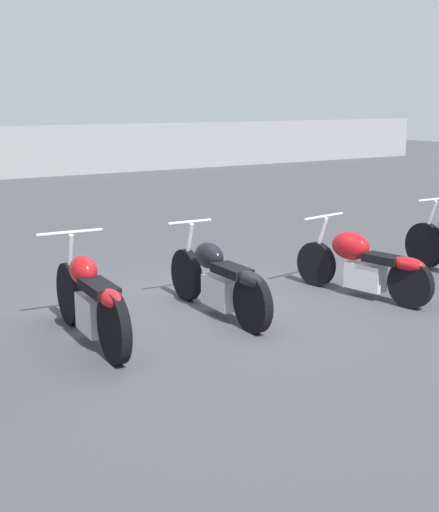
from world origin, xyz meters
TOP-DOWN VIEW (x-y plane):
  - ground_plane at (0.00, 0.00)m, footprint 60.00×60.00m
  - motorcycle_slot_1 at (-1.67, -0.29)m, footprint 0.71×2.04m
  - motorcycle_slot_2 at (-0.10, -0.22)m, footprint 0.57×2.09m
  - motorcycle_slot_3 at (1.82, -0.51)m, footprint 0.73×1.98m

SIDE VIEW (x-z plane):
  - ground_plane at x=0.00m, z-range 0.00..0.00m
  - motorcycle_slot_2 at x=-0.10m, z-range -0.08..0.91m
  - motorcycle_slot_3 at x=1.82m, z-range -0.06..0.89m
  - motorcycle_slot_1 at x=-1.67m, z-range -0.08..0.96m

